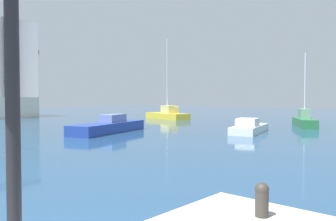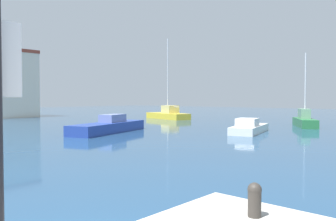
{
  "view_description": "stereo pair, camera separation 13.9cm",
  "coord_description": "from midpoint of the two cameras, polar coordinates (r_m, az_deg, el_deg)",
  "views": [
    {
      "loc": [
        -2.78,
        -4.51,
        2.85
      ],
      "look_at": [
        21.38,
        16.89,
        1.72
      ],
      "focal_mm": 36.78,
      "sensor_mm": 36.0,
      "label": 1
    },
    {
      "loc": [
        -2.68,
        -4.61,
        2.85
      ],
      "look_at": [
        21.38,
        16.89,
        1.72
      ],
      "focal_mm": 36.78,
      "sensor_mm": 36.0,
      "label": 2
    }
  ],
  "objects": [
    {
      "name": "sailboat_green_near_pier",
      "position": [
        37.27,
        21.8,
        -1.54
      ],
      "size": [
        5.72,
        4.2,
        7.41
      ],
      "color": "#28703D",
      "rests_on": "water"
    },
    {
      "name": "motorboat_white_center_channel",
      "position": [
        29.31,
        13.44,
        -2.78
      ],
      "size": [
        6.58,
        3.5,
        1.24
      ],
      "color": "white",
      "rests_on": "water"
    },
    {
      "name": "mooring_bollard",
      "position": [
        5.7,
        14.85,
        -13.88
      ],
      "size": [
        0.22,
        0.22,
        0.54
      ],
      "color": "#38332D",
      "rests_on": "pier_quay"
    },
    {
      "name": "yacht_club",
      "position": [
        57.4,
        -25.28,
        4.03
      ],
      "size": [
        7.42,
        7.16,
        10.11
      ],
      "color": "beige",
      "rests_on": "ground"
    },
    {
      "name": "sailboat_yellow_outer_mooring",
      "position": [
        48.04,
        0.1,
        -0.63
      ],
      "size": [
        4.05,
        7.8,
        11.16
      ],
      "color": "gold",
      "rests_on": "water"
    },
    {
      "name": "water",
      "position": [
        30.43,
        -12.36,
        -3.41
      ],
      "size": [
        160.0,
        160.0,
        0.0
      ],
      "primitive_type": "plane",
      "color": "navy",
      "rests_on": "ground"
    },
    {
      "name": "motorboat_blue_behind_lamppost",
      "position": [
        29.29,
        -9.61,
        -2.61
      ],
      "size": [
        8.87,
        4.81,
        1.49
      ],
      "color": "#233D93",
      "rests_on": "water"
    }
  ]
}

